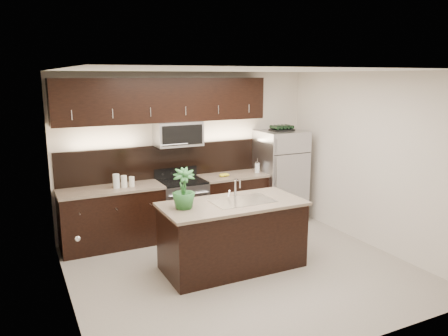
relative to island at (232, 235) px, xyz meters
name	(u,v)px	position (x,y,z in m)	size (l,w,h in m)	color
ground	(243,270)	(0.09, -0.16, -0.47)	(4.50, 4.50, 0.00)	gray
room_walls	(238,150)	(-0.02, -0.20, 1.22)	(4.52, 4.02, 2.71)	beige
counter_run	(170,209)	(-0.37, 1.53, 0.00)	(3.51, 0.65, 0.94)	black
upper_fixtures	(166,107)	(-0.34, 1.68, 1.67)	(3.49, 0.40, 1.66)	black
island	(232,235)	(0.00, 0.00, 0.00)	(1.96, 0.96, 0.94)	black
sink_faucet	(242,200)	(0.15, 0.01, 0.48)	(0.84, 0.50, 0.28)	silver
refrigerator	(280,176)	(1.75, 1.47, 0.36)	(0.80, 0.72, 1.66)	#B2B2B7
wine_rack	(282,128)	(1.75, 1.47, 1.24)	(0.41, 0.25, 0.10)	black
plant	(184,189)	(-0.69, 0.04, 0.73)	(0.30, 0.30, 0.53)	#26612A
canisters	(122,181)	(-1.15, 1.48, 0.57)	(0.33, 0.10, 0.22)	silver
french_press	(257,167)	(1.26, 1.48, 0.56)	(0.09, 0.09, 0.26)	silver
bananas	(221,175)	(0.53, 1.45, 0.50)	(0.19, 0.15, 0.06)	gold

